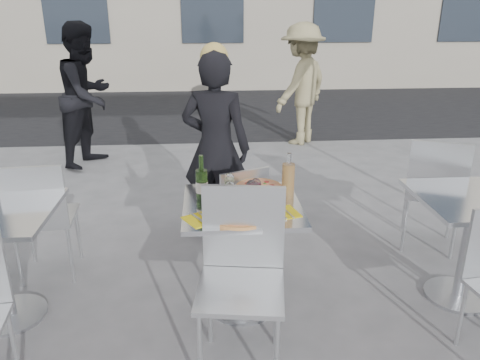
{
  "coord_description": "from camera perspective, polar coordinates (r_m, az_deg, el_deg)",
  "views": [
    {
      "loc": [
        -0.21,
        -2.64,
        1.89
      ],
      "look_at": [
        0.0,
        0.15,
        0.85
      ],
      "focal_mm": 35.0,
      "sensor_mm": 36.0,
      "label": 1
    }
  ],
  "objects": [
    {
      "name": "side_chair_lfar",
      "position": [
        3.57,
        -23.12,
        -3.58
      ],
      "size": [
        0.45,
        0.46,
        0.91
      ],
      "rotation": [
        0.0,
        0.0,
        3.23
      ],
      "color": "silver",
      "rests_on": "ground"
    },
    {
      "name": "chair_far",
      "position": [
        3.43,
        -0.18,
        -3.69
      ],
      "size": [
        0.5,
        0.5,
        0.83
      ],
      "rotation": [
        0.0,
        0.0,
        3.53
      ],
      "color": "silver",
      "rests_on": "ground"
    },
    {
      "name": "street_asphalt",
      "position": [
        9.34,
        -2.92,
        8.75
      ],
      "size": [
        24.0,
        5.0,
        0.0
      ],
      "primitive_type": "cube",
      "color": "black",
      "rests_on": "ground"
    },
    {
      "name": "wineglass_red_b",
      "position": [
        2.87,
        1.94,
        -0.69
      ],
      "size": [
        0.07,
        0.07,
        0.16
      ],
      "color": "white",
      "rests_on": "main_table"
    },
    {
      "name": "pedestrian_b",
      "position": [
        6.81,
        7.5,
        11.45
      ],
      "size": [
        1.2,
        1.24,
        1.69
      ],
      "primitive_type": "imported",
      "rotation": [
        0.0,
        0.0,
        3.99
      ],
      "color": "#8F855C",
      "rests_on": "ground"
    },
    {
      "name": "wineglass_red_a",
      "position": [
        2.84,
        1.38,
        -0.91
      ],
      "size": [
        0.07,
        0.07,
        0.16
      ],
      "color": "white",
      "rests_on": "main_table"
    },
    {
      "name": "ground",
      "position": [
        3.26,
        0.2,
        -15.11
      ],
      "size": [
        80.0,
        80.0,
        0.0
      ],
      "primitive_type": "plane",
      "color": "#5F5F62"
    },
    {
      "name": "wineglass_white_a",
      "position": [
        2.83,
        -1.28,
        -0.98
      ],
      "size": [
        0.07,
        0.07,
        0.16
      ],
      "color": "white",
      "rests_on": "main_table"
    },
    {
      "name": "napkin_right",
      "position": [
        2.77,
        5.17,
        -3.96
      ],
      "size": [
        0.22,
        0.22,
        0.01
      ],
      "rotation": [
        0.0,
        0.0,
        0.26
      ],
      "color": "yellow",
      "rests_on": "main_table"
    },
    {
      "name": "salad_plate",
      "position": [
        2.87,
        0.47,
        -2.24
      ],
      "size": [
        0.22,
        0.22,
        0.09
      ],
      "color": "white",
      "rests_on": "main_table"
    },
    {
      "name": "sugar_shaker",
      "position": [
        2.88,
        3.53,
        -1.86
      ],
      "size": [
        0.06,
        0.06,
        0.11
      ],
      "color": "white",
      "rests_on": "main_table"
    },
    {
      "name": "pizza_far",
      "position": [
        3.09,
        2.32,
        -0.98
      ],
      "size": [
        0.35,
        0.35,
        0.03
      ],
      "color": "white",
      "rests_on": "main_table"
    },
    {
      "name": "chair_near",
      "position": [
        2.55,
        0.24,
        -10.25
      ],
      "size": [
        0.51,
        0.52,
        1.0
      ],
      "rotation": [
        0.0,
        0.0,
        -0.14
      ],
      "color": "silver",
      "rests_on": "ground"
    },
    {
      "name": "side_table_right",
      "position": [
        3.42,
        26.22,
        -5.11
      ],
      "size": [
        0.72,
        0.72,
        0.75
      ],
      "color": "#B7BABF",
      "rests_on": "ground"
    },
    {
      "name": "woman_diner",
      "position": [
        3.88,
        -2.97,
        3.93
      ],
      "size": [
        0.66,
        0.53,
        1.58
      ],
      "primitive_type": "imported",
      "rotation": [
        0.0,
        0.0,
        2.84
      ],
      "color": "black",
      "rests_on": "ground"
    },
    {
      "name": "pedestrian_a",
      "position": [
        6.09,
        -18.16,
        9.77
      ],
      "size": [
        0.92,
        1.03,
        1.74
      ],
      "primitive_type": "imported",
      "rotation": [
        0.0,
        0.0,
        1.19
      ],
      "color": "black",
      "rests_on": "ground"
    },
    {
      "name": "carafe",
      "position": [
        2.96,
        5.89,
        0.08
      ],
      "size": [
        0.08,
        0.08,
        0.29
      ],
      "color": "tan",
      "rests_on": "main_table"
    },
    {
      "name": "pizza_near",
      "position": [
        2.7,
        -0.02,
        -4.35
      ],
      "size": [
        0.36,
        0.36,
        0.02
      ],
      "color": "#E19E57",
      "rests_on": "main_table"
    },
    {
      "name": "main_table",
      "position": [
        2.98,
        0.21,
        -6.63
      ],
      "size": [
        0.72,
        0.72,
        0.75
      ],
      "color": "#B7BABF",
      "rests_on": "ground"
    },
    {
      "name": "side_chair_rfar",
      "position": [
        3.98,
        22.63,
        -0.7
      ],
      "size": [
        0.57,
        0.58,
        0.95
      ],
      "rotation": [
        0.0,
        0.0,
        2.74
      ],
      "color": "silver",
      "rests_on": "ground"
    },
    {
      "name": "wineglass_white_b",
      "position": [
        2.96,
        -1.31,
        -0.05
      ],
      "size": [
        0.07,
        0.07,
        0.16
      ],
      "color": "white",
      "rests_on": "main_table"
    },
    {
      "name": "wine_bottle",
      "position": [
        2.9,
        -4.69,
        -0.4
      ],
      "size": [
        0.07,
        0.08,
        0.29
      ],
      "color": "#2E521E",
      "rests_on": "main_table"
    },
    {
      "name": "napkin_left",
      "position": [
        2.69,
        -4.7,
        -4.73
      ],
      "size": [
        0.25,
        0.25,
        0.01
      ],
      "rotation": [
        0.0,
        0.0,
        0.54
      ],
      "color": "yellow",
      "rests_on": "main_table"
    }
  ]
}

